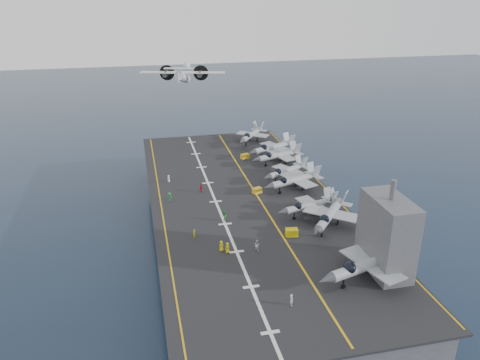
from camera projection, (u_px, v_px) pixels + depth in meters
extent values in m
plane|color=#142135|center=(244.00, 243.00, 100.64)|extent=(500.00, 500.00, 0.00)
cube|color=#56595E|center=(244.00, 222.00, 98.72)|extent=(36.00, 90.00, 10.00)
cube|color=black|center=(244.00, 200.00, 96.72)|extent=(38.00, 92.00, 0.40)
cube|color=gold|center=(258.00, 197.00, 97.24)|extent=(0.35, 90.00, 0.02)
cube|color=silver|center=(216.00, 201.00, 95.41)|extent=(0.50, 90.00, 0.02)
cube|color=gold|center=(161.00, 207.00, 93.18)|extent=(0.25, 90.00, 0.02)
cube|color=gold|center=(328.00, 191.00, 100.40)|extent=(0.25, 90.00, 0.02)
imported|color=yellow|center=(221.00, 246.00, 77.31)|extent=(1.34, 1.20, 1.87)
imported|color=gold|center=(194.00, 234.00, 81.30)|extent=(1.15, 1.22, 1.69)
imported|color=green|center=(224.00, 216.00, 87.17)|extent=(0.88, 1.26, 2.03)
imported|color=#1C832D|center=(169.00, 197.00, 95.55)|extent=(1.26, 1.16, 1.75)
imported|color=#B3131D|center=(201.00, 188.00, 99.48)|extent=(1.31, 1.34, 1.88)
imported|color=silver|center=(169.00, 179.00, 104.56)|extent=(0.69, 1.02, 1.66)
imported|color=silver|center=(291.00, 300.00, 64.16)|extent=(0.93, 1.20, 1.79)
imported|color=silver|center=(257.00, 245.00, 77.54)|extent=(1.27, 1.39, 1.94)
imported|color=yellow|center=(228.00, 248.00, 76.79)|extent=(1.34, 1.20, 1.87)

